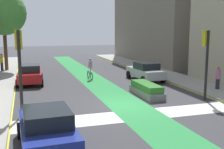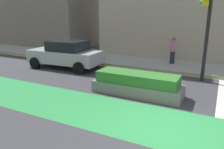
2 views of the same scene
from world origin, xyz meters
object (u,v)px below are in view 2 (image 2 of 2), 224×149
object	(u,v)px
traffic_signal_near_right	(206,14)
car_silver_right_far	(66,54)
pedestrian_sidewalk_right_a	(173,50)
median_planter	(137,84)

from	to	relation	value
traffic_signal_near_right	car_silver_right_far	size ratio (longest dim) A/B	1.00
car_silver_right_far	pedestrian_sidewalk_right_a	size ratio (longest dim) A/B	2.69
traffic_signal_near_right	median_planter	world-z (taller)	traffic_signal_near_right
car_silver_right_far	pedestrian_sidewalk_right_a	xyz separation A→B (m)	(3.19, -5.35, 0.15)
car_silver_right_far	median_planter	distance (m)	5.65
traffic_signal_near_right	pedestrian_sidewalk_right_a	xyz separation A→B (m)	(2.40, 1.79, -2.05)
traffic_signal_near_right	car_silver_right_far	bearing A→B (deg)	96.32
traffic_signal_near_right	car_silver_right_far	xyz separation A→B (m)	(-0.79, 7.14, -2.21)
median_planter	traffic_signal_near_right	bearing A→B (deg)	-33.00
car_silver_right_far	median_planter	bearing A→B (deg)	-113.40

